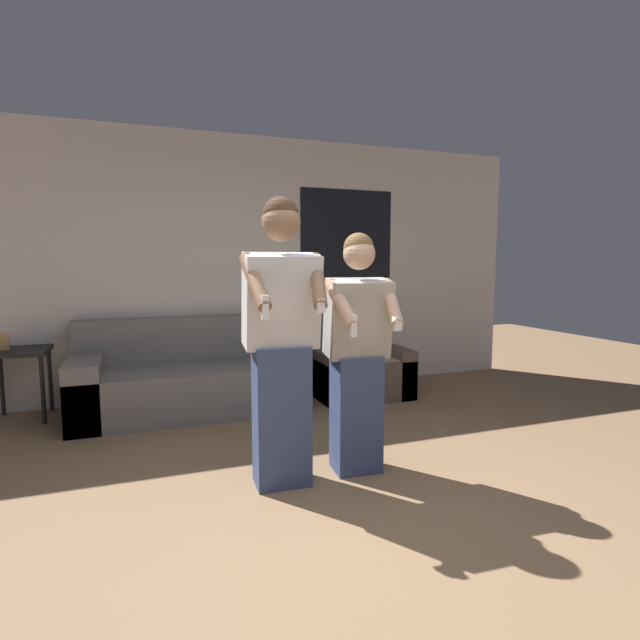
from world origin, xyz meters
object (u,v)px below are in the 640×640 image
couch (188,379)px  person_left (281,342)px  person_right (358,354)px  side_table (19,360)px  armchair (354,364)px

couch → person_left: size_ratio=1.14×
couch → person_right: (0.92, -1.83, 0.50)m
couch → side_table: size_ratio=2.57×
side_table → person_right: person_right is taller
couch → person_right: size_ratio=1.28×
couch → person_right: person_right is taller
armchair → side_table: (-3.14, 0.18, 0.23)m
couch → side_table: 1.45m
side_table → person_left: (1.81, -2.06, 0.37)m
couch → side_table: couch is taller
couch → person_left: person_left is taller
armchair → person_right: bearing=-113.7°
person_left → person_right: size_ratio=1.13×
couch → armchair: (1.73, 0.02, 0.02)m
side_table → person_right: (2.33, -2.03, 0.26)m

